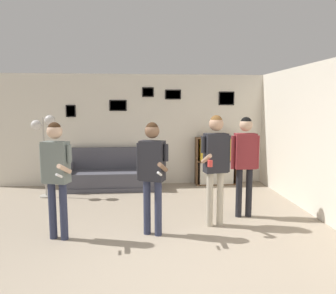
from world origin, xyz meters
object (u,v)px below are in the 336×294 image
Objects in this scene: couch at (112,176)px; person_spectator_near_bookshelf at (245,156)px; person_player_foreground_left at (56,168)px; bookshelf at (216,161)px; person_watcher_holding_cup at (216,158)px; drinking_cup at (209,135)px; floor_lamp at (43,132)px; person_player_foreground_center at (152,166)px.

person_spectator_near_bookshelf is (2.48, -2.21, 0.79)m from couch.
person_player_foreground_left is at bearing -100.27° from couch.
person_player_foreground_left is (-3.07, -3.12, 0.48)m from bookshelf.
drinking_cup is (0.49, 2.79, 0.10)m from person_watcher_holding_cup.
drinking_cup is (-0.12, 2.40, 0.13)m from person_spectator_near_bookshelf.
floor_lamp is at bearing -168.26° from bookshelf.
person_player_foreground_left is 4.26m from drinking_cup.
person_spectator_near_bookshelf reaches higher than drinking_cup.
person_spectator_near_bookshelf is at bearing -91.38° from bookshelf.
person_player_foreground_left is at bearing -132.80° from drinking_cup.
drinking_cup is at bearing 80.04° from person_watcher_holding_cup.
drinking_cup is at bearing 47.20° from person_player_foreground_left.
person_watcher_holding_cup reaches higher than floor_lamp.
person_spectator_near_bookshelf is 2.41m from drinking_cup.
person_spectator_near_bookshelf is at bearing 22.67° from person_player_foreground_center.
person_watcher_holding_cup is at bearing -31.50° from floor_lamp.
person_spectator_near_bookshelf reaches higher than person_player_foreground_center.
couch is 3.10m from person_player_foreground_center.
bookshelf is 2.91m from person_watcher_holding_cup.
person_watcher_holding_cup is at bearing -99.96° from drinking_cup.
floor_lamp is at bearing 148.50° from person_watcher_holding_cup.
person_player_foreground_left is at bearing -70.51° from floor_lamp.
person_watcher_holding_cup is 0.72m from person_spectator_near_bookshelf.
person_player_foreground_center reaches higher than couch.
floor_lamp is 4.16m from person_spectator_near_bookshelf.
person_spectator_near_bookshelf reaches higher than floor_lamp.
person_player_foreground_center is (2.20, -2.27, -0.34)m from floor_lamp.
person_watcher_holding_cup is (-0.66, -2.78, 0.54)m from bookshelf.
floor_lamp is (-1.35, -0.62, 1.09)m from couch.
floor_lamp is 3.80m from drinking_cup.
floor_lamp is at bearing 134.09° from person_player_foreground_center.
person_watcher_holding_cup is (1.02, 0.30, 0.07)m from person_player_foreground_center.
drinking_cup is (1.51, 3.08, 0.16)m from person_player_foreground_center.
person_watcher_holding_cup is 1.03× the size of person_spectator_near_bookshelf.
bookshelf is at bearing 76.58° from person_watcher_holding_cup.
person_player_foreground_center is (0.85, -2.89, 0.75)m from couch.
floor_lamp reaches higher than person_player_foreground_left.
person_player_foreground_center reaches higher than bookshelf.
bookshelf reaches higher than couch.
person_player_foreground_center is at bearing -163.89° from person_watcher_holding_cup.
person_player_foreground_left is 18.19× the size of drinking_cup.
floor_lamp is at bearing 109.49° from person_player_foreground_left.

